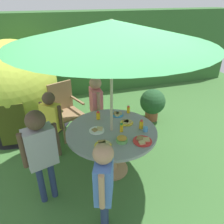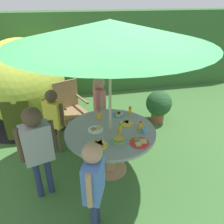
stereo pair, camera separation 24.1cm
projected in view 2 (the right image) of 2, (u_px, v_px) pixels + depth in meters
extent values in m
cube|color=#3D6B33|center=(110.00, 170.00, 3.36)|extent=(10.00, 10.00, 0.02)
cube|color=#33602D|center=(83.00, 53.00, 5.69)|extent=(9.00, 0.70, 2.01)
cylinder|color=tan|center=(110.00, 168.00, 3.34)|extent=(0.49, 0.49, 0.03)
cylinder|color=tan|center=(110.00, 152.00, 3.19)|extent=(0.16, 0.16, 0.67)
cylinder|color=gray|center=(110.00, 131.00, 3.02)|extent=(1.25, 1.25, 0.04)
cylinder|color=#B7AD8C|center=(110.00, 107.00, 2.85)|extent=(0.04, 0.04, 2.12)
cone|color=#388C4C|center=(110.00, 32.00, 2.41)|extent=(2.34, 2.34, 0.25)
cylinder|color=#93704C|center=(68.00, 131.00, 3.89)|extent=(0.04, 0.04, 0.42)
cylinder|color=#93704C|center=(88.00, 124.00, 4.10)|extent=(0.04, 0.04, 0.42)
cylinder|color=#93704C|center=(58.00, 121.00, 4.20)|extent=(0.04, 0.04, 0.42)
cylinder|color=#93704C|center=(78.00, 115.00, 4.41)|extent=(0.04, 0.04, 0.42)
cube|color=#93704C|center=(72.00, 112.00, 4.04)|extent=(0.60, 0.60, 0.04)
cube|color=#93704C|center=(66.00, 94.00, 4.06)|extent=(0.44, 0.21, 0.53)
cube|color=#93704C|center=(60.00, 104.00, 3.84)|extent=(0.21, 0.44, 0.03)
cube|color=#93704C|center=(82.00, 99.00, 4.05)|extent=(0.21, 0.44, 0.03)
ellipsoid|color=#B2C63F|center=(24.00, 81.00, 4.40)|extent=(1.70, 2.05, 1.65)
cylinder|color=black|center=(31.00, 116.00, 4.79)|extent=(2.11, 2.11, 0.01)
cube|color=#3E4516|center=(18.00, 121.00, 3.74)|extent=(0.45, 0.05, 0.74)
cylinder|color=brown|center=(157.00, 117.00, 4.57)|extent=(0.26, 0.26, 0.20)
sphere|color=#234C28|center=(159.00, 103.00, 4.42)|extent=(0.52, 0.52, 0.52)
cylinder|color=brown|center=(99.00, 123.00, 4.03)|extent=(0.07, 0.07, 0.53)
cylinder|color=brown|center=(101.00, 127.00, 3.92)|extent=(0.07, 0.07, 0.53)
cube|color=#EA727F|center=(99.00, 101.00, 3.74)|extent=(0.17, 0.31, 0.45)
cylinder|color=tan|center=(98.00, 95.00, 3.88)|extent=(0.06, 0.06, 0.40)
cylinder|color=tan|center=(101.00, 104.00, 3.58)|extent=(0.06, 0.06, 0.40)
sphere|color=tan|center=(99.00, 83.00, 3.59)|extent=(0.20, 0.20, 0.20)
cylinder|color=brown|center=(54.00, 138.00, 3.65)|extent=(0.07, 0.07, 0.50)
cylinder|color=brown|center=(60.00, 140.00, 3.60)|extent=(0.07, 0.07, 0.50)
cube|color=yellow|center=(54.00, 114.00, 3.41)|extent=(0.32, 0.31, 0.42)
cylinder|color=#4C3828|center=(45.00, 111.00, 3.46)|extent=(0.05, 0.05, 0.38)
cylinder|color=#4C3828|center=(62.00, 115.00, 3.33)|extent=(0.05, 0.05, 0.38)
sphere|color=#4C3828|center=(51.00, 96.00, 3.26)|extent=(0.19, 0.19, 0.19)
cylinder|color=navy|center=(38.00, 179.00, 2.78)|extent=(0.08, 0.08, 0.58)
cylinder|color=navy|center=(49.00, 175.00, 2.84)|extent=(0.08, 0.08, 0.58)
cube|color=#99999E|center=(37.00, 143.00, 2.56)|extent=(0.37, 0.27, 0.49)
cylinder|color=#4C3828|center=(20.00, 146.00, 2.47)|extent=(0.06, 0.06, 0.44)
cylinder|color=#4C3828|center=(53.00, 137.00, 2.62)|extent=(0.06, 0.06, 0.44)
sphere|color=#4C3828|center=(32.00, 117.00, 2.39)|extent=(0.22, 0.22, 0.22)
cylinder|color=navy|center=(94.00, 217.00, 2.34)|extent=(0.07, 0.07, 0.53)
cylinder|color=navy|center=(97.00, 207.00, 2.45)|extent=(0.07, 0.07, 0.53)
cube|color=#4C72C6|center=(94.00, 179.00, 2.16)|extent=(0.27, 0.35, 0.45)
cylinder|color=tan|center=(89.00, 191.00, 2.00)|extent=(0.06, 0.06, 0.40)
cylinder|color=tan|center=(97.00, 165.00, 2.30)|extent=(0.06, 0.06, 0.40)
sphere|color=tan|center=(92.00, 153.00, 2.01)|extent=(0.20, 0.20, 0.20)
cylinder|color=#66B259|center=(119.00, 141.00, 2.76)|extent=(0.15, 0.15, 0.04)
ellipsoid|color=gold|center=(119.00, 138.00, 2.75)|extent=(0.13, 0.13, 0.04)
cylinder|color=yellow|center=(127.00, 123.00, 3.16)|extent=(0.19, 0.19, 0.01)
cube|color=tan|center=(128.00, 122.00, 3.15)|extent=(0.10, 0.10, 0.02)
cube|color=#9E7547|center=(126.00, 122.00, 3.17)|extent=(0.10, 0.10, 0.02)
cube|color=tan|center=(126.00, 123.00, 3.13)|extent=(0.09, 0.09, 0.02)
cylinder|color=white|center=(95.00, 130.00, 3.01)|extent=(0.21, 0.21, 0.01)
cube|color=tan|center=(98.00, 128.00, 3.02)|extent=(0.10, 0.10, 0.02)
cube|color=#9E7547|center=(93.00, 129.00, 3.00)|extent=(0.08, 0.08, 0.02)
cylinder|color=red|center=(139.00, 143.00, 2.75)|extent=(0.24, 0.24, 0.01)
cube|color=tan|center=(143.00, 141.00, 2.75)|extent=(0.10, 0.10, 0.02)
cube|color=#9E7547|center=(137.00, 140.00, 2.78)|extent=(0.11, 0.11, 0.02)
cube|color=tan|center=(138.00, 144.00, 2.70)|extent=(0.07, 0.07, 0.02)
cylinder|color=yellow|center=(99.00, 145.00, 2.71)|extent=(0.21, 0.21, 0.01)
cube|color=tan|center=(102.00, 143.00, 2.72)|extent=(0.12, 0.12, 0.02)
cube|color=#9E7547|center=(98.00, 142.00, 2.74)|extent=(0.10, 0.10, 0.02)
cube|color=tan|center=(96.00, 144.00, 2.69)|extent=(0.11, 0.11, 0.02)
cube|color=#9E7547|center=(99.00, 145.00, 2.67)|extent=(0.12, 0.12, 0.02)
cylinder|color=#338CD8|center=(118.00, 115.00, 3.38)|extent=(0.19, 0.19, 0.01)
cube|color=tan|center=(121.00, 114.00, 3.39)|extent=(0.08, 0.08, 0.02)
cube|color=#9E7547|center=(117.00, 113.00, 3.39)|extent=(0.11, 0.11, 0.02)
cube|color=tan|center=(118.00, 115.00, 3.34)|extent=(0.09, 0.09, 0.02)
cylinder|color=yellow|center=(140.00, 126.00, 3.00)|extent=(0.05, 0.05, 0.11)
cylinder|color=red|center=(141.00, 122.00, 2.97)|extent=(0.04, 0.04, 0.02)
cylinder|color=yellow|center=(120.00, 128.00, 2.95)|extent=(0.05, 0.05, 0.11)
cylinder|color=green|center=(120.00, 125.00, 2.92)|extent=(0.03, 0.03, 0.02)
cylinder|color=yellow|center=(130.00, 110.00, 3.42)|extent=(0.05, 0.05, 0.10)
cylinder|color=red|center=(130.00, 107.00, 3.39)|extent=(0.03, 0.03, 0.02)
cylinder|color=yellow|center=(99.00, 115.00, 3.27)|extent=(0.06, 0.06, 0.11)
cylinder|color=red|center=(99.00, 112.00, 3.24)|extent=(0.04, 0.04, 0.02)
cylinder|color=#4C99D8|center=(144.00, 131.00, 2.95)|extent=(0.06, 0.06, 0.06)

